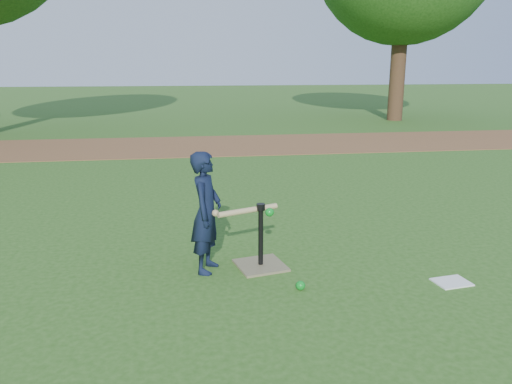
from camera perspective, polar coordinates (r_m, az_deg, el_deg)
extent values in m
plane|color=#285116|center=(4.51, 0.03, -9.89)|extent=(80.00, 80.00, 0.00)
cube|color=brown|center=(11.72, -5.38, 5.33)|extent=(24.00, 3.00, 0.01)
imported|color=black|center=(4.52, -5.70, -2.34)|extent=(0.38, 0.47, 1.11)
sphere|color=#0C861F|center=(4.30, 5.11, -10.59)|extent=(0.08, 0.08, 0.08)
cube|color=white|center=(4.75, 21.45, -9.56)|extent=(0.33, 0.27, 0.01)
cube|color=#776C4B|center=(4.76, 0.53, -8.37)|extent=(0.51, 0.51, 0.02)
cylinder|color=black|center=(4.65, 0.54, -5.09)|extent=(0.05, 0.05, 0.55)
cylinder|color=black|center=(4.57, 0.55, -1.72)|extent=(0.08, 0.08, 0.06)
cylinder|color=tan|center=(4.54, -0.91, -2.12)|extent=(0.58, 0.27, 0.05)
sphere|color=tan|center=(4.47, -4.66, -2.42)|extent=(0.06, 0.06, 0.06)
sphere|color=#0C861F|center=(4.50, 1.56, -2.32)|extent=(0.08, 0.08, 0.08)
cylinder|color=#382316|center=(17.56, 15.90, 13.47)|extent=(0.50, 0.50, 3.42)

